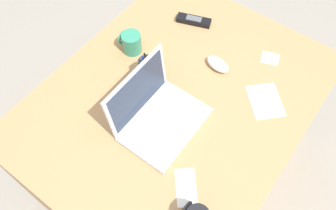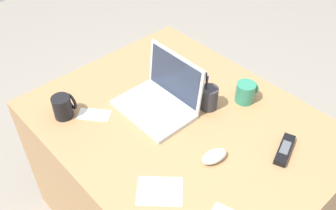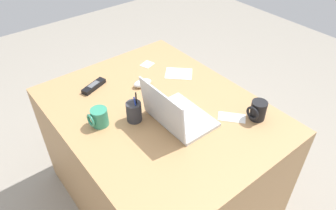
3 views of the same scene
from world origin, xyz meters
name	(u,v)px [view 1 (image 1 of 3)]	position (x,y,z in m)	size (l,w,h in m)	color
ground_plane	(174,166)	(0.00, 0.00, 0.00)	(6.00, 6.00, 0.00)	gray
desk	(175,137)	(0.00, 0.00, 0.36)	(1.20, 0.95, 0.72)	tan
laptop	(157,114)	(-0.13, 0.00, 0.76)	(0.32, 0.25, 0.22)	silver
computer_mouse	(218,64)	(0.22, -0.05, 0.74)	(0.06, 0.11, 0.04)	white
coffee_mug_tall	(131,42)	(0.08, 0.29, 0.76)	(0.08, 0.09, 0.09)	#338C6B
cordless_phone	(194,20)	(0.37, 0.17, 0.73)	(0.09, 0.16, 0.03)	black
pen_holder	(148,70)	(0.01, 0.15, 0.77)	(0.07, 0.07, 0.17)	#333338
paper_note_near_laptop	(270,58)	(0.39, -0.20, 0.72)	(0.06, 0.07, 0.00)	white
paper_note_left	(265,101)	(0.19, -0.29, 0.72)	(0.12, 0.16, 0.00)	white
paper_note_right	(186,187)	(-0.28, -0.24, 0.72)	(0.13, 0.07, 0.00)	white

